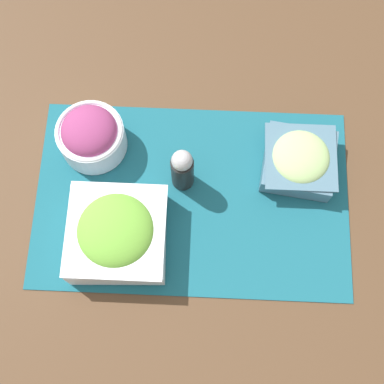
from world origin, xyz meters
TOP-DOWN VIEW (x-y plane):
  - ground_plane at (0.00, 0.00)m, footprint 3.00×3.00m
  - placemat at (0.00, 0.00)m, footprint 0.58×0.36m
  - cucumber_bowl at (-0.19, -0.07)m, footprint 0.14×0.14m
  - lettuce_bowl at (0.13, 0.08)m, footprint 0.17×0.17m
  - onion_bowl at (0.19, -0.10)m, footprint 0.12×0.12m
  - pepper_shaker at (0.02, -0.03)m, footprint 0.04×0.04m

SIDE VIEW (x-z plane):
  - ground_plane at x=0.00m, z-range 0.00..0.00m
  - placemat at x=0.00m, z-range 0.00..0.00m
  - cucumber_bowl at x=-0.19m, z-range 0.00..0.06m
  - lettuce_bowl at x=0.13m, z-range 0.00..0.09m
  - onion_bowl at x=0.19m, z-range 0.00..0.09m
  - pepper_shaker at x=0.02m, z-range 0.00..0.12m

